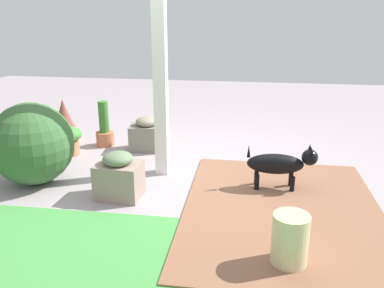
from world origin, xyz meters
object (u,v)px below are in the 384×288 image
at_px(terracotta_pot_tall, 105,130).
at_px(round_shrub, 32,144).
at_px(dog, 280,164).
at_px(stone_planter_mid, 119,176).
at_px(stone_planter_nearest, 147,135).
at_px(terracotta_pot_broad, 70,139).
at_px(terracotta_pot_spiky, 64,122).
at_px(ceramic_urn, 290,240).
at_px(porch_pillar, 160,60).

bearing_deg(terracotta_pot_tall, round_shrub, 76.05).
bearing_deg(dog, terracotta_pot_tall, -25.61).
bearing_deg(dog, stone_planter_mid, 14.65).
bearing_deg(stone_planter_nearest, dog, 148.64).
bearing_deg(terracotta_pot_broad, terracotta_pot_spiky, -59.22).
relative_size(dog, ceramic_urn, 1.76).
xyz_separation_m(stone_planter_nearest, dog, (-1.64, 1.00, 0.08)).
relative_size(terracotta_pot_tall, ceramic_urn, 1.51).
bearing_deg(terracotta_pot_broad, porch_pillar, 162.53).
relative_size(stone_planter_mid, dog, 0.66).
bearing_deg(terracotta_pot_broad, stone_planter_nearest, -159.82).
xyz_separation_m(stone_planter_mid, ceramic_urn, (-1.56, 0.90, -0.02)).
distance_m(stone_planter_nearest, terracotta_pot_broad, 0.97).
height_order(round_shrub, terracotta_pot_broad, round_shrub).
height_order(porch_pillar, terracotta_pot_spiky, porch_pillar).
xyz_separation_m(porch_pillar, terracotta_pot_spiky, (1.54, -0.85, -0.97)).
relative_size(stone_planter_mid, round_shrub, 0.54).
bearing_deg(terracotta_pot_spiky, round_shrub, 101.37).
bearing_deg(stone_planter_nearest, porch_pillar, 116.13).
bearing_deg(round_shrub, terracotta_pot_broad, -90.38).
bearing_deg(terracotta_pot_broad, terracotta_pot_tall, -126.81).
bearing_deg(stone_planter_mid, stone_planter_nearest, -86.91).
height_order(stone_planter_nearest, dog, dog).
height_order(porch_pillar, dog, porch_pillar).
bearing_deg(terracotta_pot_broad, stone_planter_mid, 132.75).
distance_m(round_shrub, dog, 2.57).
relative_size(round_shrub, terracotta_pot_broad, 2.39).
relative_size(terracotta_pot_broad, ceramic_urn, 0.90).
bearing_deg(porch_pillar, round_shrub, 19.44).
distance_m(terracotta_pot_broad, ceramic_urn, 3.22).
height_order(stone_planter_nearest, terracotta_pot_broad, stone_planter_nearest).
height_order(porch_pillar, ceramic_urn, porch_pillar).
xyz_separation_m(stone_planter_nearest, terracotta_pot_broad, (0.91, 0.34, 0.00)).
bearing_deg(stone_planter_mid, terracotta_pot_broad, -47.25).
distance_m(terracotta_pot_spiky, dog, 3.03).
distance_m(terracotta_pot_broad, dog, 2.64).
distance_m(terracotta_pot_tall, dog, 2.49).
xyz_separation_m(terracotta_pot_broad, dog, (-2.55, 0.66, 0.07)).
xyz_separation_m(terracotta_pot_spiky, dog, (-2.82, 1.11, -0.01)).
relative_size(stone_planter_mid, terracotta_pot_tall, 0.77).
distance_m(round_shrub, terracotta_pot_tall, 1.32).
xyz_separation_m(round_shrub, terracotta_pot_broad, (-0.01, -0.85, -0.22)).
height_order(porch_pillar, terracotta_pot_tall, porch_pillar).
distance_m(porch_pillar, ceramic_urn, 2.28).
height_order(terracotta_pot_broad, terracotta_pot_spiky, terracotta_pot_spiky).
relative_size(terracotta_pot_tall, terracotta_pot_spiky, 1.00).
height_order(round_shrub, ceramic_urn, round_shrub).
height_order(terracotta_pot_tall, dog, terracotta_pot_tall).
bearing_deg(porch_pillar, terracotta_pot_broad, -17.47).
bearing_deg(terracotta_pot_spiky, porch_pillar, 151.13).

